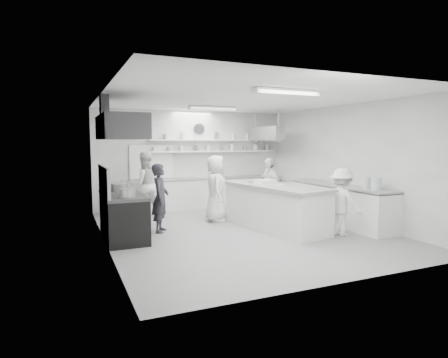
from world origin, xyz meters
name	(u,v)px	position (x,y,z in m)	size (l,w,h in m)	color
floor	(241,231)	(0.00, 0.00, -0.01)	(6.00, 7.00, 0.02)	gray
ceiling	(242,99)	(0.00, 0.00, 3.01)	(6.00, 7.00, 0.02)	white
wall_back	(193,159)	(0.00, 3.50, 1.50)	(6.00, 0.04, 3.00)	silver
wall_front	(349,181)	(0.00, -3.50, 1.50)	(6.00, 0.04, 3.00)	silver
wall_left	(104,170)	(-3.00, 0.00, 1.50)	(0.04, 7.00, 3.00)	silver
wall_right	(346,163)	(3.00, 0.00, 1.50)	(0.04, 7.00, 3.00)	silver
stove	(123,217)	(-2.60, 0.40, 0.45)	(0.80, 1.80, 0.90)	black
exhaust_hood	(121,127)	(-2.60, 0.40, 2.35)	(0.85, 2.00, 0.50)	#3B3B3E
back_counter	(205,193)	(0.30, 3.20, 0.46)	(5.00, 0.60, 0.92)	white
shelf_lower	(215,151)	(0.70, 3.37, 1.75)	(4.20, 0.26, 0.04)	white
shelf_upper	(215,140)	(0.70, 3.37, 2.10)	(4.20, 0.26, 0.04)	white
pass_through_window	(151,162)	(-1.30, 3.48, 1.45)	(1.30, 0.04, 1.00)	black
wall_clock	(199,129)	(0.20, 3.46, 2.45)	(0.32, 0.32, 0.05)	white
right_counter	(339,205)	(2.65, -0.20, 0.47)	(0.74, 3.30, 0.94)	white
pot_rack	(266,134)	(2.00, 2.40, 2.30)	(0.30, 1.60, 0.40)	#9E9E9E
light_fixture_front	(286,92)	(0.00, -1.80, 2.94)	(1.30, 0.25, 0.10)	white
light_fixture_rear	(212,108)	(0.00, 1.80, 2.94)	(1.30, 0.25, 0.10)	white
prep_island	(275,208)	(0.83, -0.12, 0.50)	(1.00, 2.69, 0.99)	white
stove_pot	(120,188)	(-2.60, 0.80, 1.02)	(0.41, 0.41, 0.23)	#9E9E9E
cook_stove	(160,198)	(-1.73, 0.65, 0.78)	(0.57, 0.37, 1.56)	#282930
cook_back	(144,185)	(-1.72, 2.48, 0.89)	(0.87, 0.67, 1.78)	silver
cook_island_left	(216,188)	(-0.13, 1.25, 0.85)	(0.83, 0.54, 1.70)	silver
cook_island_right	(269,189)	(1.27, 0.94, 0.81)	(0.95, 0.40, 1.63)	silver
cook_right	(342,202)	(1.84, -1.24, 0.74)	(0.96, 0.55, 1.48)	silver
bowl_island_a	(253,183)	(0.66, 0.67, 1.03)	(0.29, 0.29, 0.07)	#9E9E9E
bowl_island_b	(280,186)	(0.91, -0.17, 1.03)	(0.21, 0.21, 0.07)	white
bowl_right	(333,183)	(2.82, 0.27, 0.97)	(0.21, 0.21, 0.05)	white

